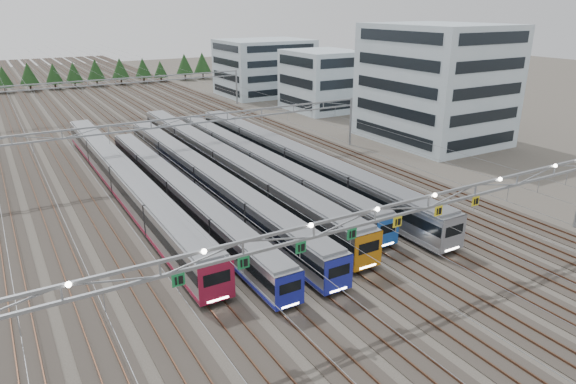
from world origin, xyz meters
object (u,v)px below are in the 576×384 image
depot_bldg_south (435,84)px  depot_bldg_mid (322,80)px  train_b (178,192)px  gantry_mid (191,127)px  train_d (224,163)px  gantry_far (116,86)px  train_c (205,178)px  gantry_near (375,218)px  depot_bldg_north (264,67)px  train_e (259,163)px  train_a (123,179)px  train_f (294,160)px

depot_bldg_south → depot_bldg_mid: depot_bldg_south is taller
train_b → gantry_mid: 15.39m
train_d → gantry_far: gantry_far is taller
depot_bldg_mid → train_c: bearing=-138.5°
gantry_near → depot_bldg_north: size_ratio=2.56×
train_b → train_e: train_e is taller
train_d → gantry_mid: (-2.25, 5.68, 4.16)m
gantry_near → depot_bldg_mid: 80.36m
train_e → gantry_mid: 11.01m
train_b → gantry_mid: bearing=62.7°
depot_bldg_north → depot_bldg_mid: bearing=-87.0°
train_d → gantry_mid: 7.39m
train_a → train_c: train_a is taller
train_d → train_c: bearing=-135.3°
depot_bldg_north → train_e: bearing=-118.7°
train_b → train_e: (13.50, 5.58, 0.09)m
train_c → train_b: bearing=-146.6°
train_e → depot_bldg_south: depot_bldg_south is taller
gantry_mid → gantry_far: (0.00, 45.00, 0.00)m
train_f → train_c: bearing=-177.1°
train_d → gantry_far: bearing=92.5°
train_a → gantry_near: bearing=-71.9°
depot_bldg_south → depot_bldg_mid: bearing=91.4°
train_d → train_f: (9.00, -3.77, 0.05)m
depot_bldg_north → gantry_far: bearing=-167.7°
gantry_far → depot_bldg_south: bearing=-49.4°
train_b → train_c: 5.39m
depot_bldg_south → train_d: bearing=-178.1°
train_e → gantry_far: bearing=97.3°
train_d → gantry_mid: size_ratio=1.11×
gantry_near → depot_bldg_south: 55.53m
gantry_far → depot_bldg_north: 41.20m
train_b → depot_bldg_south: size_ratio=2.33×
train_c → gantry_near: size_ratio=1.02×
gantry_near → gantry_far: (0.05, 85.12, -0.70)m
train_d → train_f: train_f is taller
train_c → depot_bldg_south: (44.60, 5.79, 7.73)m
train_a → train_d: bearing=0.3°
train_a → gantry_mid: 13.30m
train_e → depot_bldg_north: (33.50, 61.29, 5.02)m
train_c → depot_bldg_mid: (43.80, 38.76, 4.46)m
train_b → train_c: train_c is taller
gantry_far → train_f: bearing=-78.3°
train_c → gantry_mid: gantry_mid is taller
train_c → train_f: train_f is taller
train_f → gantry_far: (-11.25, 54.45, 4.12)m
train_d → train_f: bearing=-22.7°
train_a → gantry_near: gantry_near is taller
train_e → depot_bldg_north: 70.03m
train_e → gantry_near: gantry_near is taller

